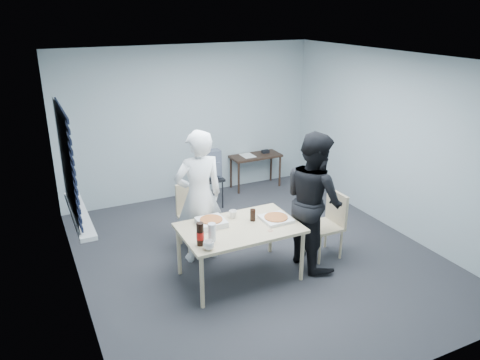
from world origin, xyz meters
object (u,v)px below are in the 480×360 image
chair_right (330,220)px  person_black (314,200)px  dining_table (240,231)px  stool (211,184)px  chair_far (193,211)px  side_table (256,159)px  soda_bottle (200,234)px  backpack (211,165)px  person_white (199,197)px  mug_b (233,214)px  mug_a (209,245)px

chair_right → person_black: (-0.33, -0.07, 0.37)m
dining_table → stool: size_ratio=2.76×
chair_far → person_black: 1.69m
side_table → soda_bottle: soda_bottle is taller
side_table → person_black: bearing=-102.6°
backpack → person_white: bearing=-142.4°
chair_far → soda_bottle: bearing=-106.8°
person_black → backpack: bearing=12.2°
side_table → mug_b: (-1.57, -2.38, 0.20)m
person_white → person_black: size_ratio=1.00×
side_table → stool: 1.20m
chair_right → backpack: (-0.81, 2.16, 0.23)m
chair_right → stool: bearing=110.3°
dining_table → chair_far: size_ratio=1.60×
dining_table → person_black: bearing=-4.3°
person_black → mug_a: person_black is taller
backpack → mug_a: bearing=-137.9°
person_black → soda_bottle: bearing=95.3°
stool → soda_bottle: size_ratio=1.91×
stool → dining_table: bearing=-103.4°
person_white → soda_bottle: person_white is taller
mug_a → person_black: bearing=10.1°
chair_right → soda_bottle: (-1.92, -0.21, 0.31)m
chair_right → mug_a: chair_right is taller
mug_a → person_white: bearing=74.4°
chair_right → backpack: backpack is taller
chair_far → dining_table: bearing=-78.9°
dining_table → backpack: (0.52, 2.16, 0.11)m
mug_b → dining_table: bearing=-97.6°
person_black → mug_b: (-0.96, 0.35, -0.15)m
soda_bottle → person_white: bearing=69.5°
side_table → mug_a: size_ratio=7.54×
person_white → person_black: 1.46m
person_black → mug_b: bearing=70.2°
side_table → mug_a: 3.70m
person_black → side_table: bearing=-12.6°
backpack → mug_a: 2.72m
chair_right → mug_b: chair_right is taller
chair_far → chair_right: (1.53, -1.06, 0.00)m
chair_far → person_black: person_black is taller
dining_table → mug_a: bearing=-147.3°
mug_a → mug_b: size_ratio=1.23×
dining_table → person_white: person_white is taller
person_white → mug_a: 1.05m
chair_far → backpack: backpack is taller
stool → mug_b: size_ratio=5.16×
mug_b → mug_a: bearing=-133.1°
person_white → side_table: 2.76m
dining_table → stool: 2.24m
mug_a → side_table: bearing=54.4°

